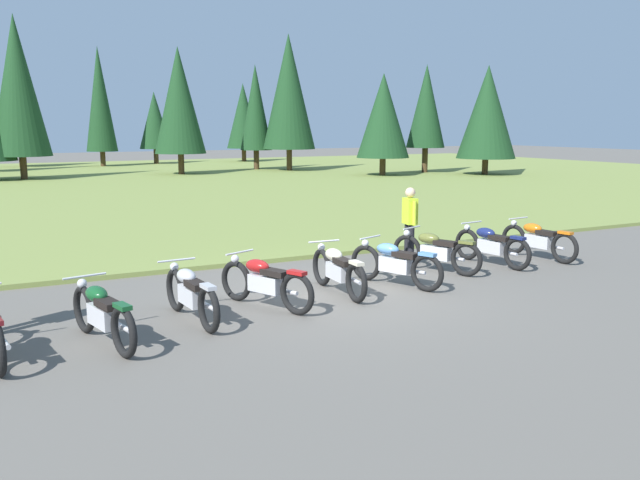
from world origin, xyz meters
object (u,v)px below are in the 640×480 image
at_px(motorcycle_orange, 538,240).
at_px(rider_checking_bike, 410,221).
at_px(motorcycle_cream, 338,269).
at_px(motorcycle_navy, 491,245).
at_px(motorcycle_sky_blue, 395,263).
at_px(motorcycle_olive, 436,251).
at_px(motorcycle_red, 265,282).
at_px(motorcycle_british_green, 102,313).
at_px(motorcycle_silver, 191,293).

height_order(motorcycle_orange, rider_checking_bike, rider_checking_bike).
xyz_separation_m(motorcycle_cream, motorcycle_orange, (5.57, 0.70, 0.00)).
relative_size(motorcycle_navy, motorcycle_orange, 1.00).
height_order(motorcycle_sky_blue, motorcycle_orange, same).
distance_m(motorcycle_cream, motorcycle_orange, 5.62).
relative_size(motorcycle_olive, rider_checking_bike, 1.19).
bearing_deg(motorcycle_red, rider_checking_bike, 23.84).
bearing_deg(motorcycle_british_green, motorcycle_silver, 20.34).
bearing_deg(motorcycle_navy, motorcycle_sky_blue, -167.66).
distance_m(motorcycle_silver, motorcycle_orange, 8.51).
bearing_deg(motorcycle_silver, motorcycle_sky_blue, 6.93).
xyz_separation_m(motorcycle_sky_blue, motorcycle_olive, (1.44, 0.65, 0.00)).
relative_size(motorcycle_silver, motorcycle_olive, 1.06).
bearing_deg(motorcycle_orange, motorcycle_sky_blue, -171.18).
distance_m(motorcycle_red, motorcycle_olive, 4.31).
bearing_deg(motorcycle_sky_blue, motorcycle_british_green, -169.50).
height_order(motorcycle_sky_blue, motorcycle_olive, same).
distance_m(motorcycle_olive, motorcycle_orange, 2.90).
xyz_separation_m(motorcycle_silver, motorcycle_sky_blue, (4.09, 0.50, 0.00)).
height_order(motorcycle_british_green, motorcycle_orange, same).
bearing_deg(motorcycle_silver, motorcycle_olive, 11.69).
xyz_separation_m(motorcycle_cream, motorcycle_olive, (2.68, 0.67, 0.00)).
bearing_deg(motorcycle_sky_blue, motorcycle_silver, -173.07).
xyz_separation_m(motorcycle_cream, rider_checking_bike, (2.66, 1.59, 0.51)).
distance_m(motorcycle_navy, rider_checking_bike, 1.83).
height_order(motorcycle_navy, rider_checking_bike, rider_checking_bike).
height_order(motorcycle_red, motorcycle_cream, same).
xyz_separation_m(motorcycle_red, motorcycle_olive, (4.21, 0.94, 0.00)).
bearing_deg(rider_checking_bike, motorcycle_navy, -31.63).
bearing_deg(motorcycle_british_green, motorcycle_olive, 13.50).
bearing_deg(motorcycle_cream, motorcycle_orange, 7.14).
bearing_deg(motorcycle_orange, motorcycle_navy, -178.63).
distance_m(motorcycle_british_green, motorcycle_cream, 4.37).
distance_m(motorcycle_sky_blue, motorcycle_navy, 2.99).
relative_size(motorcycle_british_green, motorcycle_orange, 0.99).
bearing_deg(motorcycle_orange, motorcycle_red, -172.28).
bearing_deg(motorcycle_navy, motorcycle_british_green, -168.86).
height_order(motorcycle_red, motorcycle_olive, same).
bearing_deg(motorcycle_navy, motorcycle_olive, 179.73).
relative_size(motorcycle_red, motorcycle_orange, 0.94).
bearing_deg(motorcycle_orange, motorcycle_silver, -172.09).
distance_m(motorcycle_sky_blue, rider_checking_bike, 2.17).
bearing_deg(motorcycle_sky_blue, motorcycle_cream, -178.82).
height_order(motorcycle_british_green, motorcycle_sky_blue, same).
distance_m(motorcycle_orange, rider_checking_bike, 3.09).
distance_m(motorcycle_cream, motorcycle_navy, 4.22).
xyz_separation_m(motorcycle_olive, rider_checking_bike, (-0.01, 0.92, 0.51)).
relative_size(motorcycle_cream, motorcycle_navy, 1.00).
height_order(motorcycle_red, motorcycle_orange, same).
bearing_deg(rider_checking_bike, motorcycle_sky_blue, -132.34).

